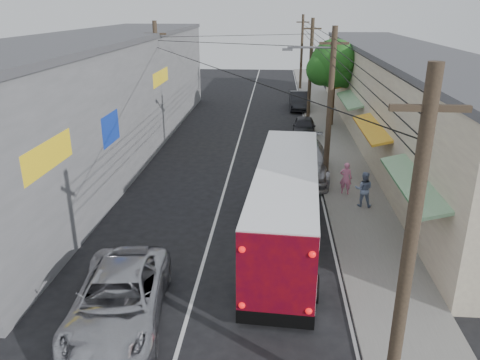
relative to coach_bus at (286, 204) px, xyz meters
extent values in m
plane|color=black|center=(-3.01, -6.45, -1.64)|extent=(120.00, 120.00, 0.00)
cube|color=slate|center=(3.49, 13.55, -1.58)|extent=(3.00, 80.00, 0.12)
cube|color=beige|center=(7.99, 15.55, 1.36)|extent=(6.00, 40.00, 6.00)
cube|color=#4C4C51|center=(7.99, 15.55, 4.46)|extent=(6.20, 40.00, 0.30)
cube|color=#1B7A2F|center=(4.69, -0.45, 1.26)|extent=(1.39, 6.00, 0.46)
cube|color=orange|center=(4.69, 7.55, 1.26)|extent=(1.39, 6.00, 0.46)
cube|color=#1B7A2F|center=(4.69, 15.55, 1.26)|extent=(1.39, 6.00, 0.46)
cube|color=orange|center=(4.69, 23.55, 1.26)|extent=(1.39, 6.00, 0.46)
cube|color=#1B7A2F|center=(4.69, 31.55, 1.26)|extent=(1.39, 6.00, 0.46)
cube|color=gray|center=(-11.51, 11.55, 1.86)|extent=(7.00, 36.00, 7.00)
cube|color=#4C4C51|center=(-11.51, 11.55, 5.46)|extent=(7.20, 36.00, 0.30)
cube|color=yellow|center=(-8.06, -2.45, 2.56)|extent=(0.12, 3.50, 1.00)
cube|color=#1433A5|center=(-8.06, 3.55, 1.96)|extent=(0.12, 2.20, 1.40)
cube|color=yellow|center=(-8.06, 13.55, 2.86)|extent=(0.12, 4.00, 0.90)
cylinder|color=#473828|center=(2.19, -8.45, 2.36)|extent=(0.28, 0.28, 8.00)
cube|color=#473828|center=(2.19, -8.45, 5.56)|extent=(1.40, 0.12, 0.12)
cylinder|color=#473828|center=(2.19, 6.55, 2.36)|extent=(0.28, 0.28, 8.00)
cube|color=#473828|center=(2.19, 6.55, 5.56)|extent=(1.40, 0.12, 0.12)
cylinder|color=#473828|center=(2.19, 21.55, 2.36)|extent=(0.28, 0.28, 8.00)
cube|color=#473828|center=(2.19, 21.55, 5.56)|extent=(1.40, 0.12, 0.12)
cylinder|color=#473828|center=(2.19, 36.55, 2.36)|extent=(0.28, 0.28, 8.00)
cube|color=#473828|center=(2.19, 36.55, 5.56)|extent=(1.40, 0.12, 0.12)
cylinder|color=#473828|center=(-8.21, 13.55, 2.36)|extent=(0.28, 0.28, 8.00)
cube|color=#473828|center=(-8.21, 13.55, 5.56)|extent=(1.40, 0.12, 0.12)
cylinder|color=#59595E|center=(1.09, 6.55, 5.36)|extent=(2.20, 0.10, 0.10)
cube|color=#59595E|center=(-0.01, 6.55, 5.26)|extent=(0.50, 0.18, 0.12)
cylinder|color=#3F2B19|center=(3.79, 19.55, 0.36)|extent=(0.44, 0.44, 4.00)
sphere|color=#1C5015|center=(3.79, 19.55, 3.16)|extent=(3.60, 3.60, 3.60)
sphere|color=#1C5015|center=(4.79, 20.15, 2.56)|extent=(2.60, 2.60, 2.60)
sphere|color=#1C5015|center=(2.89, 19.15, 2.76)|extent=(2.40, 2.40, 2.40)
sphere|color=#1C5015|center=(4.19, 18.55, 3.56)|extent=(2.20, 2.20, 2.20)
sphere|color=#1C5015|center=(3.49, 20.45, 3.36)|extent=(2.00, 2.00, 2.00)
cube|color=white|center=(-0.01, -0.09, -0.60)|extent=(2.97, 11.00, 1.72)
cube|color=black|center=(0.02, 0.36, 0.67)|extent=(2.87, 9.20, 0.91)
cube|color=white|center=(-0.01, -0.09, 1.30)|extent=(2.97, 11.00, 0.45)
cube|color=maroon|center=(-0.36, -5.54, 0.17)|extent=(2.25, 0.22, 2.63)
cube|color=black|center=(-0.36, -5.54, -1.24)|extent=(2.27, 0.24, 0.45)
sphere|color=red|center=(-1.31, -5.50, -0.83)|extent=(0.20, 0.20, 0.20)
sphere|color=red|center=(0.59, -5.63, -0.83)|extent=(0.20, 0.20, 0.20)
sphere|color=red|center=(-1.31, -5.50, 0.99)|extent=(0.20, 0.20, 0.20)
sphere|color=red|center=(0.59, -5.63, 0.99)|extent=(0.20, 0.20, 0.20)
cylinder|color=black|center=(-1.38, -3.82, -1.19)|extent=(0.33, 0.92, 0.91)
cylinder|color=black|center=(0.88, -3.97, -1.19)|extent=(0.33, 0.92, 0.91)
cylinder|color=black|center=(-0.96, 2.70, -1.19)|extent=(0.33, 0.92, 0.91)
cylinder|color=black|center=(1.30, 2.55, -1.19)|extent=(0.33, 0.92, 0.91)
cylinder|color=black|center=(-0.87, 4.05, -1.19)|extent=(0.33, 0.92, 0.91)
cylinder|color=black|center=(1.39, 3.91, -1.19)|extent=(0.33, 0.92, 0.91)
imported|color=#B6B5BD|center=(-4.95, -5.45, -0.86)|extent=(3.25, 5.91, 1.57)
imported|color=#9C9CA4|center=(1.16, 7.80, -0.73)|extent=(2.81, 6.36, 1.82)
imported|color=black|center=(1.59, 16.36, -0.96)|extent=(1.78, 4.05, 1.36)
imported|color=black|center=(1.59, 25.78, -0.87)|extent=(1.70, 4.71, 1.54)
imported|color=pink|center=(3.04, 5.08, -0.72)|extent=(0.68, 0.55, 1.61)
imported|color=#7B8DB4|center=(3.65, 3.59, -0.68)|extent=(0.91, 0.77, 1.68)
camera|label=1|loc=(-0.50, -16.78, 7.24)|focal=35.00mm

